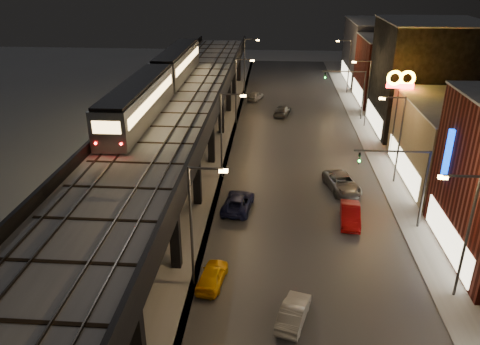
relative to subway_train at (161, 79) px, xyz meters
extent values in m
cube|color=#46474D|center=(16.00, -4.04, -8.41)|extent=(17.00, 120.00, 0.06)
cube|color=#9FA1A8|center=(26.00, -4.04, -8.37)|extent=(4.00, 120.00, 0.14)
cube|color=#9FA1A8|center=(2.50, -4.04, -8.41)|extent=(11.00, 120.00, 0.06)
cube|color=black|center=(2.50, -7.04, -2.64)|extent=(9.00, 100.00, 1.00)
cube|color=black|center=(-1.20, -34.04, -5.79)|extent=(0.70, 0.70, 5.30)
cube|color=black|center=(6.20, -34.04, -5.79)|extent=(0.70, 0.70, 5.30)
cube|color=black|center=(2.50, -34.04, -3.29)|extent=(8.00, 0.60, 0.50)
cube|color=black|center=(-1.20, -24.04, -5.79)|extent=(0.70, 0.70, 5.30)
cube|color=black|center=(6.20, -24.04, -5.79)|extent=(0.70, 0.70, 5.30)
cube|color=black|center=(2.50, -24.04, -3.29)|extent=(8.00, 0.60, 0.50)
cube|color=black|center=(-1.20, -14.04, -5.79)|extent=(0.70, 0.70, 5.30)
cube|color=black|center=(6.20, -14.04, -5.79)|extent=(0.70, 0.70, 5.30)
cube|color=black|center=(2.50, -14.04, -3.29)|extent=(8.00, 0.60, 0.50)
cube|color=black|center=(-1.20, -4.04, -5.79)|extent=(0.70, 0.70, 5.30)
cube|color=black|center=(6.20, -4.04, -5.79)|extent=(0.70, 0.70, 5.30)
cube|color=black|center=(2.50, -4.04, -3.29)|extent=(8.00, 0.60, 0.50)
cube|color=black|center=(-1.20, 5.96, -5.79)|extent=(0.70, 0.70, 5.30)
cube|color=black|center=(6.20, 5.96, -5.79)|extent=(0.70, 0.70, 5.30)
cube|color=black|center=(2.50, 5.96, -3.29)|extent=(8.00, 0.60, 0.50)
cube|color=black|center=(-1.20, 15.96, -5.79)|extent=(0.70, 0.70, 5.30)
cube|color=black|center=(6.20, 15.96, -5.79)|extent=(0.70, 0.70, 5.30)
cube|color=black|center=(2.50, 15.96, -3.29)|extent=(8.00, 0.60, 0.50)
cube|color=black|center=(-1.20, 25.96, -5.79)|extent=(0.70, 0.70, 5.30)
cube|color=black|center=(6.20, 25.96, -5.79)|extent=(0.70, 0.70, 5.30)
cube|color=black|center=(2.50, 25.96, -3.29)|extent=(8.00, 0.60, 0.50)
cube|color=black|center=(-1.20, 35.96, -5.79)|extent=(0.70, 0.70, 5.30)
cube|color=black|center=(6.20, 35.96, -5.79)|extent=(0.70, 0.70, 5.30)
cube|color=black|center=(2.50, 35.96, -3.29)|extent=(8.00, 0.60, 0.50)
cube|color=#B2B7C1|center=(2.50, -7.04, -2.06)|extent=(8.40, 100.00, 0.16)
cube|color=#332D28|center=(-0.72, -7.04, -1.90)|extent=(0.08, 98.00, 0.16)
cube|color=#332D28|center=(0.72, -7.04, -1.90)|extent=(0.08, 98.00, 0.16)
cube|color=#332D28|center=(3.78, -7.04, -1.90)|extent=(0.08, 98.00, 0.16)
cube|color=#332D28|center=(5.22, -7.04, -1.90)|extent=(0.08, 98.00, 0.16)
cube|color=black|center=(2.50, -37.04, -1.95)|extent=(7.80, 0.24, 0.06)
cube|color=black|center=(2.50, -21.04, -1.95)|extent=(7.80, 0.24, 0.06)
cube|color=black|center=(2.50, -5.04, -1.95)|extent=(7.80, 0.24, 0.06)
cube|color=black|center=(2.50, 10.96, -1.95)|extent=(7.80, 0.24, 0.06)
cube|color=black|center=(2.50, 26.96, -1.95)|extent=(7.80, 0.24, 0.06)
cube|color=black|center=(6.85, -7.04, -1.59)|extent=(0.30, 100.00, 1.10)
cube|color=black|center=(-1.85, -7.04, -1.59)|extent=(0.30, 100.00, 1.10)
cube|color=beige|center=(26.45, -21.04, -6.84)|extent=(0.10, 9.60, 2.40)
cube|color=#867759|center=(32.50, -7.04, -4.44)|extent=(12.00, 15.00, 8.00)
cube|color=beige|center=(26.45, -7.04, -6.84)|extent=(0.10, 12.00, 2.40)
cube|color=#B2B7C1|center=(32.50, -7.04, -0.36)|extent=(12.20, 15.20, 0.16)
cube|color=black|center=(32.50, 8.96, -1.44)|extent=(12.00, 13.00, 14.00)
cube|color=beige|center=(26.45, 8.96, -6.84)|extent=(0.10, 10.40, 2.40)
cube|color=#B2B7C1|center=(32.50, 8.96, 5.64)|extent=(12.20, 13.20, 0.16)
cube|color=#59211A|center=(32.50, 22.96, -3.44)|extent=(12.00, 12.00, 10.00)
cube|color=beige|center=(26.45, 22.96, -6.84)|extent=(0.10, 9.60, 2.40)
cube|color=#B2B7C1|center=(32.50, 22.96, 1.64)|extent=(12.20, 12.20, 0.16)
cube|color=#3E3F49|center=(32.50, 36.96, -2.94)|extent=(12.00, 16.00, 11.00)
cube|color=beige|center=(26.45, 36.96, -6.84)|extent=(0.10, 12.80, 2.40)
cube|color=#B2B7C1|center=(32.50, 36.96, 2.64)|extent=(12.20, 16.20, 0.16)
cylinder|color=#38383A|center=(7.80, -26.04, -3.94)|extent=(0.18, 0.18, 9.00)
cube|color=#38383A|center=(8.90, -26.04, 0.46)|extent=(2.20, 0.12, 0.12)
cube|color=#FFBB59|center=(10.00, -26.04, 0.34)|extent=(0.55, 0.28, 0.18)
cylinder|color=#38383A|center=(25.50, -26.04, -3.94)|extent=(0.18, 0.18, 9.00)
cube|color=#38383A|center=(24.40, -26.04, 0.46)|extent=(2.20, 0.12, 0.12)
cube|color=#FFBB59|center=(23.30, -26.04, 0.34)|extent=(0.55, 0.28, 0.18)
cylinder|color=#38383A|center=(7.80, -8.04, -3.94)|extent=(0.18, 0.18, 9.00)
cube|color=#38383A|center=(8.90, -8.04, 0.46)|extent=(2.20, 0.12, 0.12)
cube|color=#FFBB59|center=(10.00, -8.04, 0.34)|extent=(0.55, 0.28, 0.18)
cylinder|color=#38383A|center=(25.50, -8.04, -3.94)|extent=(0.18, 0.18, 9.00)
cube|color=#38383A|center=(24.40, -8.04, 0.46)|extent=(2.20, 0.12, 0.12)
cube|color=#FFBB59|center=(23.30, -8.04, 0.34)|extent=(0.55, 0.28, 0.18)
cylinder|color=#38383A|center=(7.80, 9.96, -3.94)|extent=(0.18, 0.18, 9.00)
cube|color=#38383A|center=(8.90, 9.96, 0.46)|extent=(2.20, 0.12, 0.12)
cube|color=#FFBB59|center=(10.00, 9.96, 0.34)|extent=(0.55, 0.28, 0.18)
cylinder|color=#38383A|center=(25.50, 9.96, -3.94)|extent=(0.18, 0.18, 9.00)
cube|color=#38383A|center=(24.40, 9.96, 0.46)|extent=(2.20, 0.12, 0.12)
cube|color=#FFBB59|center=(23.30, 9.96, 0.34)|extent=(0.55, 0.28, 0.18)
cylinder|color=#38383A|center=(7.80, 27.96, -3.94)|extent=(0.18, 0.18, 9.00)
cube|color=#38383A|center=(8.90, 27.96, 0.46)|extent=(2.20, 0.12, 0.12)
cube|color=#FFBB59|center=(10.00, 27.96, 0.34)|extent=(0.55, 0.28, 0.18)
cylinder|color=#38383A|center=(25.50, 27.96, -3.94)|extent=(0.18, 0.18, 9.00)
cube|color=#38383A|center=(24.40, 27.96, 0.46)|extent=(2.20, 0.12, 0.12)
cube|color=#FFBB59|center=(23.30, 27.96, 0.34)|extent=(0.55, 0.28, 0.18)
cylinder|color=#38383A|center=(25.50, -17.04, -4.94)|extent=(0.20, 0.20, 7.00)
cube|color=#38383A|center=(22.50, -17.04, -1.54)|extent=(6.00, 0.12, 0.12)
imported|color=black|center=(20.00, -17.04, -2.04)|extent=(0.20, 0.16, 1.00)
sphere|color=#0CFF26|center=(20.00, -17.19, -2.29)|extent=(0.18, 0.18, 0.18)
cylinder|color=#38383A|center=(25.50, 12.96, -4.94)|extent=(0.20, 0.20, 7.00)
cube|color=#38383A|center=(22.50, 12.96, -1.54)|extent=(6.00, 0.12, 0.12)
imported|color=black|center=(20.00, 12.96, -2.04)|extent=(0.20, 0.16, 1.00)
sphere|color=#0CFF26|center=(20.00, 12.81, -2.29)|extent=(0.18, 0.18, 0.18)
cube|color=gray|center=(0.00, -9.53, -0.12)|extent=(3.00, 18.10, 3.41)
cube|color=black|center=(0.00, -9.53, 1.72)|extent=(2.69, 17.58, 0.26)
cube|color=#FFCB73|center=(-1.51, -9.53, 0.35)|extent=(0.05, 16.55, 0.93)
cube|color=#FFCB73|center=(1.51, -9.53, 0.35)|extent=(0.05, 16.55, 0.93)
cube|color=gray|center=(0.00, 9.54, -0.12)|extent=(3.00, 18.10, 3.41)
cube|color=black|center=(0.00, 9.54, 1.72)|extent=(2.69, 17.58, 0.26)
cube|color=#FFCB73|center=(-1.51, 9.54, 0.35)|extent=(0.05, 16.55, 0.93)
cube|color=#FFCB73|center=(1.51, 9.54, 0.35)|extent=(0.05, 16.55, 0.93)
cube|color=#FFCB73|center=(0.00, -18.58, 0.40)|extent=(2.28, 0.05, 1.03)
sphere|color=#FF0C0C|center=(-1.03, -18.60, -0.94)|extent=(0.21, 0.21, 0.21)
sphere|color=#FF0C0C|center=(1.03, -18.60, -0.94)|extent=(0.21, 0.21, 0.21)
imported|color=#F6B00C|center=(9.08, -25.95, -7.76)|extent=(2.14, 4.21, 1.37)
imported|color=#999A9F|center=(14.63, -29.29, -7.76)|extent=(2.48, 4.36, 1.36)
imported|color=#191D49|center=(10.04, -14.97, -7.73)|extent=(3.01, 5.42, 1.44)
imported|color=#505256|center=(14.29, 14.22, -7.75)|extent=(2.90, 5.07, 1.38)
imported|color=#9D9D9D|center=(9.99, 22.46, -7.75)|extent=(2.84, 4.36, 1.38)
imported|color=#8C0808|center=(19.84, -16.71, -7.68)|extent=(2.06, 4.76, 1.52)
imported|color=gray|center=(19.93, -10.27, -7.67)|extent=(3.74, 5.97, 1.54)
cylinder|color=#38383A|center=(26.50, -1.60, -4.34)|extent=(0.24, 0.24, 8.20)
cube|color=#FF0C0C|center=(26.50, -1.60, 0.06)|extent=(2.87, 0.25, 0.51)
torus|color=yellow|center=(25.83, -1.60, 0.88)|extent=(1.68, 0.44, 1.66)
torus|color=yellow|center=(27.17, -1.60, 0.88)|extent=(1.68, 0.44, 1.66)
cylinder|color=#38383A|center=(27.00, -18.45, -5.65)|extent=(0.28, 0.28, 5.59)
cube|color=#0038F2|center=(27.00, -18.45, -1.17)|extent=(1.79, 0.35, 4.03)
camera|label=1|loc=(12.99, -52.42, 12.13)|focal=35.00mm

